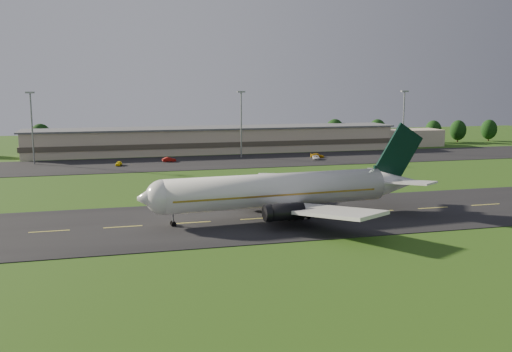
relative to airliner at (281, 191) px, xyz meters
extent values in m
plane|color=#1A4010|center=(6.95, -0.06, -4.66)|extent=(360.00, 360.00, 0.00)
cube|color=black|center=(6.95, -0.06, -4.61)|extent=(220.00, 30.00, 0.10)
cube|color=black|center=(6.95, 71.94, -4.61)|extent=(260.00, 30.00, 0.10)
cylinder|color=silver|center=(-0.85, -0.06, 0.14)|extent=(38.30, 8.27, 5.60)
sphere|color=silver|center=(-19.81, -1.40, 0.14)|extent=(5.60, 5.60, 5.60)
cone|color=silver|center=(-21.80, -1.55, 0.14)|extent=(4.37, 5.65, 5.38)
cone|color=silver|center=(21.59, 1.53, 0.14)|extent=(9.37, 6.11, 5.49)
cube|color=olive|center=(-1.35, -0.10, -0.21)|extent=(35.31, 8.10, 0.28)
cube|color=black|center=(-20.40, -1.45, 0.69)|extent=(2.21, 3.13, 0.65)
cube|color=silver|center=(3.42, -10.79, -1.36)|extent=(15.10, 20.04, 2.20)
cube|color=silver|center=(1.86, 11.16, -1.36)|extent=(13.05, 20.23, 2.20)
cube|color=silver|center=(21.94, -3.46, 1.04)|extent=(7.90, 9.33, 0.91)
cube|color=silver|center=(21.24, 6.52, 1.04)|extent=(7.11, 9.39, 0.91)
cube|color=black|center=(20.09, 1.43, 1.94)|extent=(5.03, 0.90, 3.00)
cube|color=black|center=(22.59, 1.60, 5.64)|extent=(9.44, 1.12, 10.55)
cylinder|color=black|center=(-1.78, -8.15, -1.76)|extent=(5.78, 3.09, 2.70)
cylinder|color=black|center=(-2.92, 7.81, -1.76)|extent=(5.78, 3.09, 2.70)
cube|color=#C0AC93|center=(6.95, 95.94, -0.66)|extent=(120.00, 15.00, 8.00)
cube|color=#4C4438|center=(6.95, 95.94, -1.46)|extent=(121.00, 15.40, 1.60)
cube|color=#595B60|center=(6.95, 95.94, 3.49)|extent=(122.00, 16.00, 0.50)
cube|color=#C0AC93|center=(76.95, 97.94, -1.66)|extent=(28.00, 11.00, 6.00)
cylinder|color=gray|center=(-48.05, 79.94, 5.34)|extent=(0.44, 0.44, 20.00)
cube|color=gray|center=(-48.05, 79.94, 15.44)|extent=(2.40, 1.20, 0.50)
cylinder|color=gray|center=(11.95, 79.94, 5.34)|extent=(0.44, 0.44, 20.00)
cube|color=gray|center=(11.95, 79.94, 15.44)|extent=(2.40, 1.20, 0.50)
cylinder|color=gray|center=(66.95, 79.94, 5.34)|extent=(0.44, 0.44, 20.00)
cube|color=gray|center=(66.95, 79.94, 15.44)|extent=(2.40, 1.20, 0.50)
cylinder|color=black|center=(-48.74, 106.25, -3.12)|extent=(0.56, 0.56, 3.08)
ellipsoid|color=black|center=(-48.74, 106.25, 0.64)|extent=(7.18, 7.18, 8.97)
cylinder|color=black|center=(-27.61, 105.70, -3.42)|extent=(0.56, 0.56, 2.47)
ellipsoid|color=black|center=(-27.61, 105.70, -0.40)|extent=(5.77, 5.77, 7.21)
cylinder|color=black|center=(53.15, 105.07, -3.12)|extent=(0.56, 0.56, 3.09)
ellipsoid|color=black|center=(53.15, 105.07, 0.66)|extent=(7.21, 7.21, 9.02)
cylinder|color=black|center=(70.86, 106.18, -3.18)|extent=(0.56, 0.56, 2.97)
ellipsoid|color=black|center=(70.86, 106.18, 0.45)|extent=(6.92, 6.92, 8.65)
cylinder|color=black|center=(94.94, 106.70, -3.31)|extent=(0.56, 0.56, 2.70)
ellipsoid|color=black|center=(94.94, 106.70, -0.02)|extent=(6.29, 6.29, 7.87)
cylinder|color=black|center=(105.17, 105.60, -3.31)|extent=(0.56, 0.56, 2.69)
ellipsoid|color=black|center=(105.17, 105.60, -0.02)|extent=(6.29, 6.29, 7.86)
cylinder|color=black|center=(119.51, 106.07, -3.32)|extent=(0.56, 0.56, 2.69)
ellipsoid|color=black|center=(119.51, 106.07, -0.04)|extent=(6.27, 6.27, 7.83)
imported|color=yellow|center=(-25.06, 70.64, -3.95)|extent=(2.16, 3.80, 1.22)
imported|color=#950E09|center=(-10.72, 75.31, -3.92)|extent=(4.01, 1.68, 1.29)
imported|color=silver|center=(32.43, 69.27, -3.96)|extent=(3.27, 4.77, 1.21)
imported|color=#EAAD0D|center=(34.38, 73.33, -3.94)|extent=(4.59, 3.12, 1.24)
camera|label=1|loc=(-27.94, -89.85, 17.57)|focal=40.00mm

